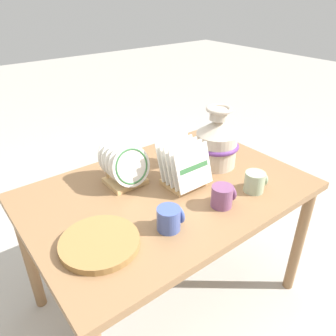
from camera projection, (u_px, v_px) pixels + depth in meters
The scene contains 9 objects.
ground_plane at pixel (168, 294), 1.89m from camera, with size 14.00×14.00×0.00m, color #B2ADA3.
display_table at pixel (168, 203), 1.57m from camera, with size 1.29×0.88×0.73m.
ceramic_vase at pixel (217, 141), 1.67m from camera, with size 0.23×0.23×0.32m.
dish_rack_round_plates at pixel (125, 167), 1.53m from camera, with size 0.19×0.20×0.21m.
dish_rack_square_plates at pixel (184, 168), 1.52m from camera, with size 0.19×0.20×0.21m.
wicker_charger_stack at pixel (100, 243), 1.19m from camera, with size 0.29×0.29×0.03m.
mug_plum_glaze at pixel (223, 196), 1.40m from camera, with size 0.10×0.09×0.10m.
mug_cobalt_glaze at pixel (170, 218), 1.26m from camera, with size 0.10×0.09×0.10m.
mug_sage_glaze at pixel (255, 182), 1.50m from camera, with size 0.10×0.09×0.10m.
Camera 1 is at (-0.79, -1.02, 1.56)m, focal length 35.00 mm.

